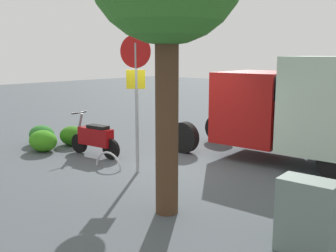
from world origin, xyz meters
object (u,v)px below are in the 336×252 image
stop_sign (136,82)px  box_truck_near (328,106)px  bike_rack_hoop (108,168)px  motorcycle (95,138)px  utility_cabinet (307,216)px

stop_sign → box_truck_near: bearing=-132.5°
box_truck_near → stop_sign: size_ratio=2.18×
stop_sign → bike_rack_hoop: (0.81, 0.24, -2.18)m
stop_sign → bike_rack_hoop: stop_sign is taller
motorcycle → bike_rack_hoop: (-1.19, 0.52, -0.52)m
utility_cabinet → motorcycle: bearing=-11.3°
motorcycle → stop_sign: stop_sign is taller
bike_rack_hoop → stop_sign: bearing=-163.5°
utility_cabinet → bike_rack_hoop: bearing=-8.4°
utility_cabinet → box_truck_near: bearing=-71.7°
box_truck_near → stop_sign: (3.17, 3.46, 0.62)m
box_truck_near → utility_cabinet: box_truck_near is taller
box_truck_near → motorcycle: (5.17, 3.19, -1.04)m
motorcycle → stop_sign: size_ratio=0.55×
stop_sign → utility_cabinet: (-4.67, 1.05, -1.63)m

